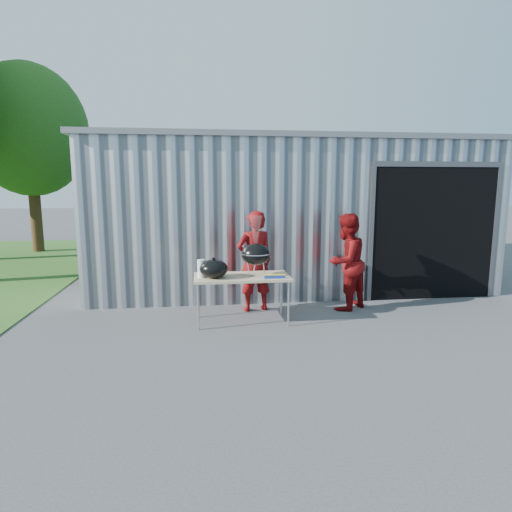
{
  "coord_description": "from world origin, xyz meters",
  "views": [
    {
      "loc": [
        -1.04,
        -5.89,
        2.13
      ],
      "look_at": [
        -0.21,
        0.76,
        1.05
      ],
      "focal_mm": 30.0,
      "sensor_mm": 36.0,
      "label": 1
    }
  ],
  "objects": [
    {
      "name": "paper_towels",
      "position": [
        -1.08,
        0.64,
        0.89
      ],
      "size": [
        0.12,
        0.12,
        0.28
      ],
      "primitive_type": "cylinder",
      "color": "white",
      "rests_on": "folding_table"
    },
    {
      "name": "ground",
      "position": [
        0.0,
        0.0,
        0.0
      ],
      "size": [
        80.0,
        80.0,
        0.0
      ],
      "primitive_type": "plane",
      "color": "#444446"
    },
    {
      "name": "building",
      "position": [
        0.92,
        4.59,
        1.54
      ],
      "size": [
        8.2,
        6.2,
        3.1
      ],
      "color": "silver",
      "rests_on": "ground"
    },
    {
      "name": "tree_far",
      "position": [
        -6.5,
        9.0,
        3.91
      ],
      "size": [
        3.63,
        3.63,
        6.01
      ],
      "color": "#442D19",
      "rests_on": "ground"
    },
    {
      "name": "person_bystander",
      "position": [
        1.42,
        1.2,
        0.84
      ],
      "size": [
        1.04,
        1.0,
        1.69
      ],
      "primitive_type": "imported",
      "rotation": [
        0.0,
        0.0,
        3.77
      ],
      "color": "#680A0B",
      "rests_on": "ground"
    },
    {
      "name": "kettle_grill",
      "position": [
        -0.23,
        0.68,
        1.17
      ],
      "size": [
        0.46,
        0.46,
        0.94
      ],
      "color": "black",
      "rests_on": "folding_table"
    },
    {
      "name": "folding_table",
      "position": [
        -0.44,
        0.69,
        0.71
      ],
      "size": [
        1.5,
        0.75,
        0.75
      ],
      "color": "tan",
      "rests_on": "ground"
    },
    {
      "name": "person_cook",
      "position": [
        -0.17,
        1.31,
        0.87
      ],
      "size": [
        0.71,
        0.55,
        1.74
      ],
      "primitive_type": "imported",
      "rotation": [
        0.0,
        0.0,
        3.37
      ],
      "color": "#680A0B",
      "rests_on": "ground"
    },
    {
      "name": "white_tub",
      "position": [
        -0.99,
        0.92,
        0.8
      ],
      "size": [
        0.2,
        0.15,
        0.1
      ],
      "primitive_type": "cube",
      "color": "white",
      "rests_on": "folding_table"
    },
    {
      "name": "foil_box",
      "position": [
        0.04,
        0.44,
        0.78
      ],
      "size": [
        0.32,
        0.06,
        0.06
      ],
      "color": "#17329A",
      "rests_on": "folding_table"
    },
    {
      "name": "grill_lid",
      "position": [
        -0.89,
        0.59,
        0.89
      ],
      "size": [
        0.44,
        0.44,
        0.32
      ],
      "color": "black",
      "rests_on": "folding_table"
    }
  ]
}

